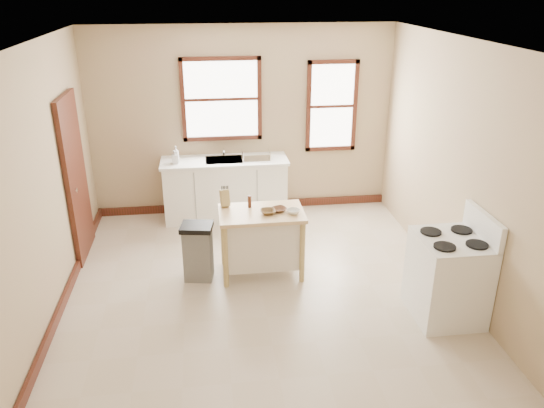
{
  "coord_description": "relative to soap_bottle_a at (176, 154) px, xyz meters",
  "views": [
    {
      "loc": [
        -0.56,
        -5.24,
        3.36
      ],
      "look_at": [
        0.17,
        0.4,
        0.94
      ],
      "focal_mm": 35.0,
      "sensor_mm": 36.0,
      "label": 1
    }
  ],
  "objects": [
    {
      "name": "floor",
      "position": [
        0.99,
        -2.16,
        -1.04
      ],
      "size": [
        5.0,
        5.0,
        0.0
      ],
      "primitive_type": "plane",
      "color": "beige",
      "rests_on": "ground"
    },
    {
      "name": "ceiling",
      "position": [
        0.99,
        -2.16,
        1.76
      ],
      "size": [
        5.0,
        5.0,
        0.0
      ],
      "primitive_type": "plane",
      "rotation": [
        3.14,
        0.0,
        0.0
      ],
      "color": "white",
      "rests_on": "ground"
    },
    {
      "name": "wall_back",
      "position": [
        0.99,
        0.34,
        0.36
      ],
      "size": [
        4.5,
        0.04,
        2.8
      ],
      "primitive_type": "cube",
      "color": "tan",
      "rests_on": "ground"
    },
    {
      "name": "wall_left",
      "position": [
        -1.26,
        -2.16,
        0.36
      ],
      "size": [
        0.04,
        5.0,
        2.8
      ],
      "primitive_type": "cube",
      "color": "tan",
      "rests_on": "ground"
    },
    {
      "name": "wall_right",
      "position": [
        3.24,
        -2.16,
        0.36
      ],
      "size": [
        0.04,
        5.0,
        2.8
      ],
      "primitive_type": "cube",
      "color": "tan",
      "rests_on": "ground"
    },
    {
      "name": "window_main",
      "position": [
        0.69,
        0.32,
        0.71
      ],
      "size": [
        1.17,
        0.06,
        1.22
      ],
      "primitive_type": null,
      "color": "#3A1C0F",
      "rests_on": "wall_back"
    },
    {
      "name": "window_side",
      "position": [
        2.34,
        0.32,
        0.56
      ],
      "size": [
        0.77,
        0.06,
        1.37
      ],
      "primitive_type": null,
      "color": "#3A1C0F",
      "rests_on": "wall_back"
    },
    {
      "name": "door_left",
      "position": [
        -1.22,
        -0.86,
        0.01
      ],
      "size": [
        0.06,
        0.9,
        2.1
      ],
      "primitive_type": "cube",
      "color": "#3A1C0F",
      "rests_on": "ground"
    },
    {
      "name": "baseboard_back",
      "position": [
        0.99,
        0.31,
        -0.98
      ],
      "size": [
        4.5,
        0.04,
        0.12
      ],
      "primitive_type": "cube",
      "color": "#3A1C0F",
      "rests_on": "ground"
    },
    {
      "name": "baseboard_left",
      "position": [
        -1.23,
        -2.16,
        -0.98
      ],
      "size": [
        0.04,
        5.0,
        0.12
      ],
      "primitive_type": "cube",
      "color": "#3A1C0F",
      "rests_on": "ground"
    },
    {
      "name": "sink_counter",
      "position": [
        0.69,
        0.04,
        -0.58
      ],
      "size": [
        1.86,
        0.62,
        0.92
      ],
      "primitive_type": null,
      "color": "white",
      "rests_on": "ground"
    },
    {
      "name": "faucet",
      "position": [
        0.69,
        0.22,
        -0.01
      ],
      "size": [
        0.03,
        0.03,
        0.22
      ],
      "primitive_type": "cylinder",
      "color": "silver",
      "rests_on": "sink_counter"
    },
    {
      "name": "soap_bottle_a",
      "position": [
        0.0,
        0.0,
        0.0
      ],
      "size": [
        0.12,
        0.12,
        0.24
      ],
      "primitive_type": "imported",
      "rotation": [
        0.0,
        0.0,
        0.39
      ],
      "color": "#B2B2B2",
      "rests_on": "sink_counter"
    },
    {
      "name": "soap_bottle_b",
      "position": [
        -0.02,
        -0.04,
        -0.03
      ],
      "size": [
        0.09,
        0.1,
        0.19
      ],
      "primitive_type": "imported",
      "rotation": [
        0.0,
        0.0,
        0.09
      ],
      "color": "#B2B2B2",
      "rests_on": "sink_counter"
    },
    {
      "name": "dish_rack",
      "position": [
        1.15,
        -0.01,
        -0.07
      ],
      "size": [
        0.5,
        0.43,
        0.1
      ],
      "primitive_type": null,
      "rotation": [
        0.0,
        0.0,
        0.35
      ],
      "color": "silver",
      "rests_on": "sink_counter"
    },
    {
      "name": "kitchen_island",
      "position": [
        1.05,
        -1.7,
        -0.63
      ],
      "size": [
        1.01,
        0.64,
        0.82
      ],
      "primitive_type": null,
      "rotation": [
        0.0,
        0.0,
        -0.0
      ],
      "color": "#E8C488",
      "rests_on": "ground"
    },
    {
      "name": "knife_block",
      "position": [
        0.63,
        -1.47,
        -0.12
      ],
      "size": [
        0.12,
        0.12,
        0.2
      ],
      "primitive_type": null,
      "rotation": [
        0.0,
        0.0,
        0.21
      ],
      "color": "tan",
      "rests_on": "kitchen_island"
    },
    {
      "name": "pepper_grinder",
      "position": [
        0.92,
        -1.55,
        -0.14
      ],
      "size": [
        0.05,
        0.05,
        0.15
      ],
      "primitive_type": "cylinder",
      "rotation": [
        0.0,
        0.0,
        -0.13
      ],
      "color": "#432012",
      "rests_on": "kitchen_island"
    },
    {
      "name": "bowl_a",
      "position": [
        1.12,
        -1.76,
        -0.2
      ],
      "size": [
        0.19,
        0.19,
        0.04
      ],
      "primitive_type": "imported",
      "rotation": [
        0.0,
        0.0,
        -0.03
      ],
      "color": "brown",
      "rests_on": "kitchen_island"
    },
    {
      "name": "bowl_b",
      "position": [
        1.26,
        -1.71,
        -0.2
      ],
      "size": [
        0.22,
        0.22,
        0.04
      ],
      "primitive_type": "imported",
      "rotation": [
        0.0,
        0.0,
        0.42
      ],
      "color": "brown",
      "rests_on": "kitchen_island"
    },
    {
      "name": "bowl_c",
      "position": [
        1.41,
        -1.8,
        -0.19
      ],
      "size": [
        0.19,
        0.19,
        0.05
      ],
      "primitive_type": "imported",
      "rotation": [
        0.0,
        0.0,
        -0.29
      ],
      "color": "silver",
      "rests_on": "kitchen_island"
    },
    {
      "name": "trash_bin",
      "position": [
        0.28,
        -1.73,
        -0.69
      ],
      "size": [
        0.41,
        0.36,
        0.71
      ],
      "primitive_type": null,
      "rotation": [
        0.0,
        0.0,
        -0.17
      ],
      "color": "slate",
      "rests_on": "ground"
    },
    {
      "name": "gas_stove",
      "position": [
        2.89,
        -2.84,
        -0.45
      ],
      "size": [
        0.74,
        0.75,
        1.19
      ],
      "primitive_type": null,
      "color": "white",
      "rests_on": "ground"
    }
  ]
}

